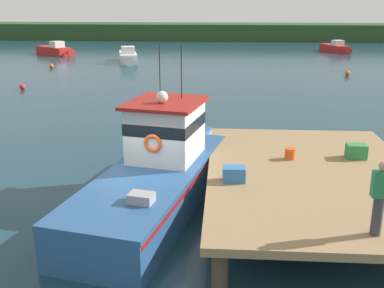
{
  "coord_description": "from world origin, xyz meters",
  "views": [
    {
      "loc": [
        2.21,
        -12.63,
        5.91
      ],
      "look_at": [
        1.2,
        1.8,
        1.4
      ],
      "focal_mm": 43.3,
      "sensor_mm": 36.0,
      "label": 1
    }
  ],
  "objects_px": {
    "deckhand_by_the_boat": "(380,197)",
    "mooring_buoy_inshore": "(51,66)",
    "moored_boat_far_right": "(336,48)",
    "mooring_buoy_outer": "(22,87)",
    "mooring_buoy_channel_marker": "(347,73)",
    "bait_bucket": "(290,154)",
    "moored_boat_outer_mooring": "(56,50)",
    "crate_single_far": "(234,174)",
    "crate_single_by_cleat": "(356,151)",
    "moored_boat_far_left": "(128,57)",
    "main_fishing_boat": "(160,170)"
  },
  "relations": [
    {
      "from": "bait_bucket",
      "to": "moored_boat_far_right",
      "type": "distance_m",
      "value": 44.48
    },
    {
      "from": "mooring_buoy_channel_marker",
      "to": "crate_single_far",
      "type": "bearing_deg",
      "value": -109.99
    },
    {
      "from": "deckhand_by_the_boat",
      "to": "mooring_buoy_inshore",
      "type": "bearing_deg",
      "value": 120.45
    },
    {
      "from": "crate_single_by_cleat",
      "to": "bait_bucket",
      "type": "height_order",
      "value": "crate_single_by_cleat"
    },
    {
      "from": "main_fishing_boat",
      "to": "moored_boat_far_right",
      "type": "height_order",
      "value": "main_fishing_boat"
    },
    {
      "from": "crate_single_by_cleat",
      "to": "mooring_buoy_outer",
      "type": "relative_size",
      "value": 1.52
    },
    {
      "from": "crate_single_far",
      "to": "bait_bucket",
      "type": "xyz_separation_m",
      "value": [
        1.76,
        1.96,
        -0.03
      ]
    },
    {
      "from": "crate_single_far",
      "to": "mooring_buoy_inshore",
      "type": "distance_m",
      "value": 33.32
    },
    {
      "from": "deckhand_by_the_boat",
      "to": "mooring_buoy_inshore",
      "type": "distance_m",
      "value": 37.23
    },
    {
      "from": "crate_single_by_cleat",
      "to": "mooring_buoy_channel_marker",
      "type": "relative_size",
      "value": 1.39
    },
    {
      "from": "bait_bucket",
      "to": "moored_boat_outer_mooring",
      "type": "distance_m",
      "value": 43.23
    },
    {
      "from": "bait_bucket",
      "to": "main_fishing_boat",
      "type": "bearing_deg",
      "value": -169.35
    },
    {
      "from": "crate_single_far",
      "to": "mooring_buoy_channel_marker",
      "type": "distance_m",
      "value": 28.32
    },
    {
      "from": "bait_bucket",
      "to": "moored_boat_outer_mooring",
      "type": "relative_size",
      "value": 0.06
    },
    {
      "from": "mooring_buoy_channel_marker",
      "to": "moored_boat_outer_mooring",
      "type": "bearing_deg",
      "value": 155.64
    },
    {
      "from": "crate_single_far",
      "to": "mooring_buoy_channel_marker",
      "type": "bearing_deg",
      "value": 70.01
    },
    {
      "from": "main_fishing_boat",
      "to": "moored_boat_far_right",
      "type": "xyz_separation_m",
      "value": [
        15.02,
        43.82,
        -0.52
      ]
    },
    {
      "from": "main_fishing_boat",
      "to": "deckhand_by_the_boat",
      "type": "height_order",
      "value": "main_fishing_boat"
    },
    {
      "from": "crate_single_far",
      "to": "crate_single_by_cleat",
      "type": "height_order",
      "value": "crate_single_by_cleat"
    },
    {
      "from": "main_fishing_boat",
      "to": "crate_single_by_cleat",
      "type": "bearing_deg",
      "value": 9.27
    },
    {
      "from": "crate_single_far",
      "to": "mooring_buoy_inshore",
      "type": "relative_size",
      "value": 1.48
    },
    {
      "from": "moored_boat_far_left",
      "to": "crate_single_far",
      "type": "bearing_deg",
      "value": -73.79
    },
    {
      "from": "deckhand_by_the_boat",
      "to": "mooring_buoy_outer",
      "type": "xyz_separation_m",
      "value": [
        -17.11,
        21.75,
        -1.86
      ]
    },
    {
      "from": "main_fishing_boat",
      "to": "crate_single_far",
      "type": "height_order",
      "value": "main_fishing_boat"
    },
    {
      "from": "deckhand_by_the_boat",
      "to": "moored_boat_far_right",
      "type": "xyz_separation_m",
      "value": [
        9.91,
        47.85,
        -1.57
      ]
    },
    {
      "from": "moored_boat_far_right",
      "to": "moored_boat_far_left",
      "type": "relative_size",
      "value": 0.87
    },
    {
      "from": "moored_boat_far_right",
      "to": "deckhand_by_the_boat",
      "type": "bearing_deg",
      "value": -101.7
    },
    {
      "from": "moored_boat_outer_mooring",
      "to": "mooring_buoy_inshore",
      "type": "xyz_separation_m",
      "value": [
        3.35,
        -10.46,
        -0.32
      ]
    },
    {
      "from": "moored_boat_far_left",
      "to": "moored_boat_far_right",
      "type": "bearing_deg",
      "value": 26.41
    },
    {
      "from": "crate_single_by_cleat",
      "to": "mooring_buoy_inshore",
      "type": "height_order",
      "value": "crate_single_by_cleat"
    },
    {
      "from": "bait_bucket",
      "to": "mooring_buoy_channel_marker",
      "type": "relative_size",
      "value": 0.79
    },
    {
      "from": "moored_boat_far_right",
      "to": "bait_bucket",
      "type": "bearing_deg",
      "value": -104.39
    },
    {
      "from": "deckhand_by_the_boat",
      "to": "moored_boat_far_right",
      "type": "height_order",
      "value": "deckhand_by_the_boat"
    },
    {
      "from": "bait_bucket",
      "to": "moored_boat_far_left",
      "type": "height_order",
      "value": "moored_boat_far_left"
    },
    {
      "from": "bait_bucket",
      "to": "moored_boat_far_left",
      "type": "xyz_separation_m",
      "value": [
        -11.59,
        31.84,
        -0.82
      ]
    },
    {
      "from": "moored_boat_far_left",
      "to": "mooring_buoy_channel_marker",
      "type": "xyz_separation_m",
      "value": [
        19.49,
        -7.2,
        -0.34
      ]
    },
    {
      "from": "moored_boat_far_right",
      "to": "mooring_buoy_inshore",
      "type": "bearing_deg",
      "value": -151.22
    },
    {
      "from": "main_fishing_boat",
      "to": "moored_boat_far_left",
      "type": "xyz_separation_m",
      "value": [
        -7.62,
        32.58,
        -0.45
      ]
    },
    {
      "from": "deckhand_by_the_boat",
      "to": "moored_boat_far_right",
      "type": "bearing_deg",
      "value": 78.3
    },
    {
      "from": "mooring_buoy_outer",
      "to": "mooring_buoy_channel_marker",
      "type": "height_order",
      "value": "mooring_buoy_channel_marker"
    },
    {
      "from": "moored_boat_outer_mooring",
      "to": "crate_single_far",
      "type": "bearing_deg",
      "value": -64.09
    },
    {
      "from": "moored_boat_far_right",
      "to": "moored_boat_outer_mooring",
      "type": "bearing_deg",
      "value": -170.57
    },
    {
      "from": "mooring_buoy_outer",
      "to": "crate_single_far",
      "type": "bearing_deg",
      "value": -53.13
    },
    {
      "from": "main_fishing_boat",
      "to": "deckhand_by_the_boat",
      "type": "relative_size",
      "value": 6.11
    },
    {
      "from": "crate_single_by_cleat",
      "to": "moored_boat_far_right",
      "type": "xyz_separation_m",
      "value": [
        8.99,
        42.84,
        -0.94
      ]
    },
    {
      "from": "bait_bucket",
      "to": "deckhand_by_the_boat",
      "type": "relative_size",
      "value": 0.21
    },
    {
      "from": "deckhand_by_the_boat",
      "to": "moored_boat_far_left",
      "type": "xyz_separation_m",
      "value": [
        -12.73,
        36.6,
        -1.51
      ]
    },
    {
      "from": "main_fishing_boat",
      "to": "moored_boat_outer_mooring",
      "type": "xyz_separation_m",
      "value": [
        -17.08,
        38.49,
        -0.48
      ]
    },
    {
      "from": "moored_boat_far_right",
      "to": "crate_single_far",
      "type": "bearing_deg",
      "value": -105.89
    },
    {
      "from": "crate_single_far",
      "to": "moored_boat_far_right",
      "type": "xyz_separation_m",
      "value": [
        12.82,
        45.03,
        -0.92
      ]
    }
  ]
}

